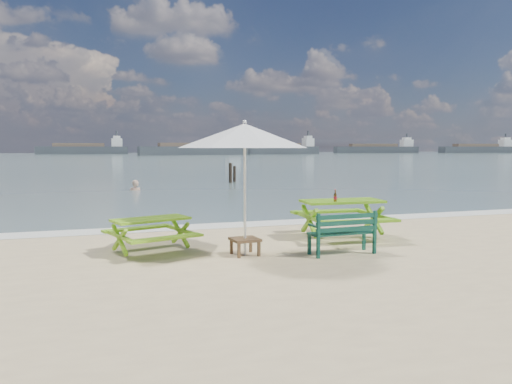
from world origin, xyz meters
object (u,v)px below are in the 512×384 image
object	(u,v)px
park_bench	(342,241)
side_table	(245,246)
swimmer	(136,199)
picnic_table_right	(342,220)
beer_bottle	(335,198)
picnic_table_left	(151,236)
patio_umbrella	(245,136)

from	to	relation	value
park_bench	side_table	world-z (taller)	park_bench
swimmer	side_table	bearing A→B (deg)	-86.49
picnic_table_right	side_table	bearing A→B (deg)	-157.44
picnic_table_right	swimmer	world-z (taller)	picnic_table_right
park_bench	beer_bottle	bearing A→B (deg)	68.95
picnic_table_right	park_bench	xyz separation A→B (m)	(-0.80, -1.53, -0.16)
picnic_table_left	swimmer	size ratio (longest dim) A/B	1.08
side_table	swimmer	xyz separation A→B (m)	(-0.92, 15.05, -0.58)
picnic_table_left	picnic_table_right	world-z (taller)	picnic_table_right
picnic_table_right	park_bench	distance (m)	1.73
side_table	beer_bottle	bearing A→B (deg)	19.72
picnic_table_left	side_table	size ratio (longest dim) A/B	3.57
picnic_table_right	beer_bottle	distance (m)	0.66
park_bench	patio_umbrella	world-z (taller)	patio_umbrella
park_bench	patio_umbrella	bearing A→B (deg)	165.50
patio_umbrella	picnic_table_right	bearing A→B (deg)	22.56
patio_umbrella	swimmer	xyz separation A→B (m)	(-0.92, 15.05, -2.64)
swimmer	picnic_table_right	bearing A→B (deg)	-75.96
beer_bottle	picnic_table_right	bearing A→B (deg)	39.98
side_table	picnic_table_left	bearing A→B (deg)	156.77
picnic_table_right	beer_bottle	size ratio (longest dim) A/B	7.71
picnic_table_right	beer_bottle	world-z (taller)	beer_bottle
side_table	park_bench	bearing A→B (deg)	-14.50
picnic_table_left	side_table	xyz separation A→B (m)	(1.66, -0.71, -0.16)
park_bench	patio_umbrella	distance (m)	2.70
swimmer	patio_umbrella	bearing A→B (deg)	-86.49
picnic_table_left	beer_bottle	world-z (taller)	beer_bottle
park_bench	beer_bottle	xyz separation A→B (m)	(0.49, 1.27, 0.69)
side_table	beer_bottle	distance (m)	2.53
picnic_table_right	swimmer	xyz separation A→B (m)	(-3.50, 13.98, -0.82)
picnic_table_left	swimmer	xyz separation A→B (m)	(0.73, 14.34, -0.73)
picnic_table_left	park_bench	size ratio (longest dim) A/B	1.49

